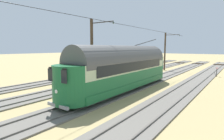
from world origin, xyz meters
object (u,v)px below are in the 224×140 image
(catenary_pole_mid_near, at_px, (92,54))
(spare_tie_stack, at_px, (75,71))
(vintage_streetcar, at_px, (124,67))
(switch_stand, at_px, (217,72))
(catenary_pole_foreground, at_px, (165,51))

(catenary_pole_mid_near, height_order, spare_tie_stack, catenary_pole_mid_near)
(vintage_streetcar, bearing_deg, switch_stand, -112.45)
(vintage_streetcar, relative_size, catenary_pole_mid_near, 2.34)
(catenary_pole_foreground, bearing_deg, catenary_pole_mid_near, 90.00)
(switch_stand, bearing_deg, spare_tie_stack, 24.12)
(catenary_pole_mid_near, distance_m, switch_stand, 19.03)
(catenary_pole_mid_near, bearing_deg, catenary_pole_foreground, -90.00)
(vintage_streetcar, height_order, spare_tie_stack, vintage_streetcar)
(vintage_streetcar, height_order, catenary_pole_mid_near, catenary_pole_mid_near)
(catenary_pole_foreground, relative_size, catenary_pole_mid_near, 1.00)
(switch_stand, bearing_deg, catenary_pole_mid_near, 62.92)
(catenary_pole_mid_near, bearing_deg, vintage_streetcar, -142.79)
(switch_stand, bearing_deg, catenary_pole_foreground, -18.58)
(vintage_streetcar, bearing_deg, catenary_pole_foreground, -82.34)
(vintage_streetcar, relative_size, catenary_pole_foreground, 2.34)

